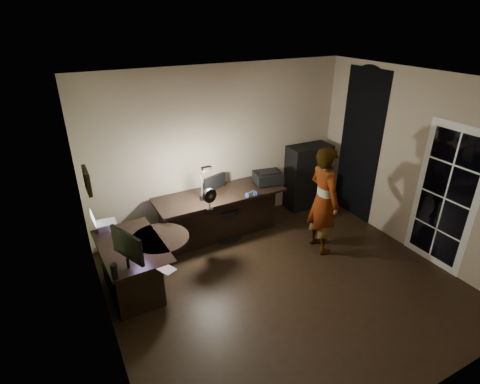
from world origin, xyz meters
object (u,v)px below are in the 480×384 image
monitor (127,256)px  office_chair (225,208)px  desk_right (220,215)px  cabinet (308,176)px  desk_left (134,268)px  person (324,200)px

monitor → office_chair: (1.78, 1.13, -0.37)m
desk_right → monitor: bearing=-146.5°
cabinet → office_chair: (-1.85, -0.26, -0.09)m
desk_left → person: size_ratio=0.73×
person → desk_right: bearing=52.9°
desk_right → person: 1.68m
desk_left → cabinet: bearing=12.2°
cabinet → office_chair: cabinet is taller
desk_right → monitor: monitor is taller
monitor → desk_right: bearing=11.3°
desk_right → monitor: (-1.71, -1.16, 0.49)m
monitor → cabinet: bearing=-2.0°
monitor → person: 2.93m
desk_right → cabinet: size_ratio=1.73×
office_chair → desk_right: bearing=144.3°
cabinet → person: size_ratio=0.72×
desk_left → desk_right: (1.58, 0.70, 0.03)m
person → office_chair: bearing=51.8°
office_chair → monitor: bearing=-165.0°
monitor → office_chair: size_ratio=0.53×
desk_left → monitor: 0.70m
desk_left → person: bearing=-9.8°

